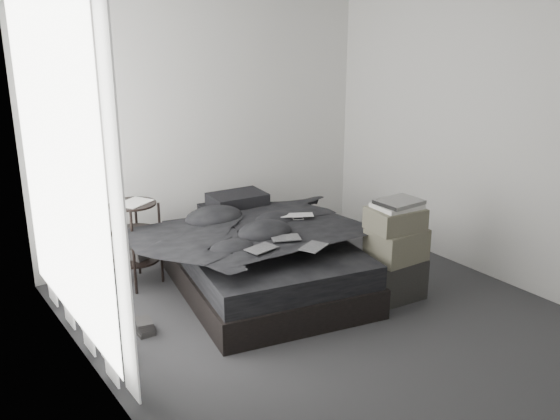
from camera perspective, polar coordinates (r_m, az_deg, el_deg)
floor at (r=5.07m, az=5.20°, el=-10.43°), size 3.60×4.20×0.01m
wall_back at (r=6.31m, az=-6.74°, el=7.79°), size 3.60×0.01×2.60m
wall_left at (r=3.74m, az=-16.06°, el=0.06°), size 0.01×4.20×2.60m
wall_right at (r=5.89m, az=19.32°, el=6.17°), size 0.01×4.20×2.60m
window_left at (r=4.57m, az=-19.56°, el=3.58°), size 0.02×2.00×2.30m
curtain_left at (r=4.60m, az=-18.87°, el=2.83°), size 0.06×2.12×2.48m
bed at (r=5.59m, az=-1.46°, el=-6.05°), size 1.74×2.10×0.25m
mattress at (r=5.50m, az=-1.48°, el=-3.89°), size 1.67×2.04×0.20m
duvet at (r=5.39m, az=-1.31°, el=-1.99°), size 1.65×1.83×0.22m
pillow_lower at (r=6.07m, az=-4.52°, el=-0.16°), size 0.62×0.48×0.13m
pillow_upper at (r=6.04m, az=-3.92°, el=0.97°), size 0.55×0.40×0.12m
laptop at (r=5.56m, az=1.60°, el=-0.03°), size 0.36×0.31×0.02m
comic_a at (r=4.87m, az=-1.73°, el=-2.79°), size 0.26×0.20×0.01m
comic_b at (r=5.09m, az=0.53°, el=-1.79°), size 0.28×0.23×0.01m
comic_c at (r=4.91m, az=3.11°, el=-2.52°), size 0.28×0.24×0.01m
side_stand at (r=5.76m, az=-13.06°, el=-3.08°), size 0.52×0.52×0.76m
papers at (r=5.63m, az=-13.18°, el=0.62°), size 0.36×0.33×0.02m
floor_books at (r=5.01m, az=-12.34°, el=-10.36°), size 0.13×0.18×0.12m
box_lower at (r=5.52m, az=10.27°, el=-6.13°), size 0.51×0.41×0.36m
box_mid at (r=5.40m, az=10.61°, el=-3.10°), size 0.45×0.36×0.27m
box_upper at (r=5.31m, az=10.51°, el=-0.79°), size 0.47×0.40×0.19m
art_book_white at (r=5.28m, az=10.66°, el=0.38°), size 0.39×0.32×0.04m
art_book_snake at (r=5.27m, az=10.84°, el=0.73°), size 0.36×0.29×0.03m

